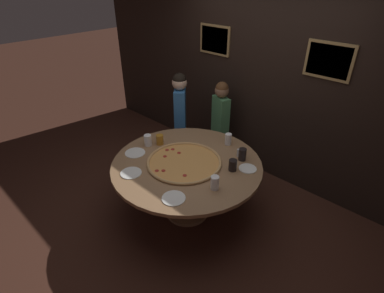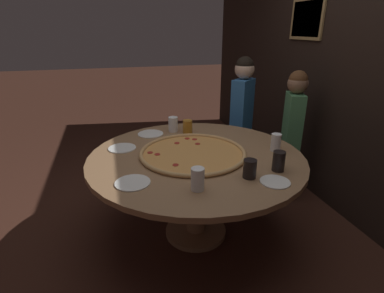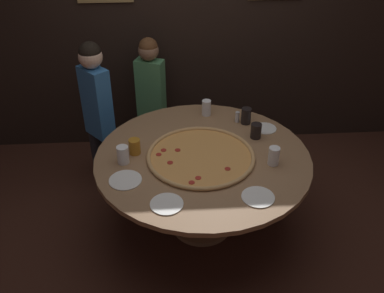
# 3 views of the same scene
# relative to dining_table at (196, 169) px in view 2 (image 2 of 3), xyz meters

# --- Properties ---
(ground_plane) EXTENTS (24.00, 24.00, 0.00)m
(ground_plane) POSITION_rel_dining_table_xyz_m (0.00, 0.00, -0.62)
(ground_plane) COLOR #422319
(back_wall) EXTENTS (6.40, 0.08, 2.60)m
(back_wall) POSITION_rel_dining_table_xyz_m (0.00, 1.44, 0.68)
(back_wall) COLOR black
(back_wall) RESTS_ON ground_plane
(dining_table) EXTENTS (1.68, 1.68, 0.74)m
(dining_table) POSITION_rel_dining_table_xyz_m (0.00, 0.00, 0.00)
(dining_table) COLOR #936B47
(dining_table) RESTS_ON ground_plane
(giant_pizza) EXTENTS (0.84, 0.84, 0.03)m
(giant_pizza) POSITION_rel_dining_table_xyz_m (-0.02, -0.02, 0.13)
(giant_pizza) COLOR #E0994C
(giant_pizza) RESTS_ON dining_table
(drink_cup_near_right) EXTENTS (0.09, 0.09, 0.14)m
(drink_cup_near_right) POSITION_rel_dining_table_xyz_m (-0.61, -0.05, 0.19)
(drink_cup_near_right) COLOR white
(drink_cup_near_right) RESTS_ON dining_table
(drink_cup_far_right) EXTENTS (0.08, 0.08, 0.14)m
(drink_cup_far_right) POSITION_rel_dining_table_xyz_m (0.09, 0.64, 0.19)
(drink_cup_far_right) COLOR white
(drink_cup_far_right) RESTS_ON dining_table
(drink_cup_far_left) EXTENTS (0.09, 0.09, 0.13)m
(drink_cup_far_left) POSITION_rel_dining_table_xyz_m (0.46, 0.23, 0.18)
(drink_cup_far_left) COLOR black
(drink_cup_far_left) RESTS_ON dining_table
(drink_cup_centre_back) EXTENTS (0.08, 0.08, 0.14)m
(drink_cup_centre_back) POSITION_rel_dining_table_xyz_m (0.52, -0.14, 0.19)
(drink_cup_centre_back) COLOR white
(drink_cup_centre_back) RESTS_ON dining_table
(drink_cup_near_left) EXTENTS (0.09, 0.09, 0.12)m
(drink_cup_near_left) POSITION_rel_dining_table_xyz_m (-0.53, 0.07, 0.18)
(drink_cup_near_left) COLOR #BC7A23
(drink_cup_near_left) RESTS_ON dining_table
(drink_cup_front_edge) EXTENTS (0.09, 0.09, 0.14)m
(drink_cup_front_edge) POSITION_rel_dining_table_xyz_m (0.42, 0.47, 0.19)
(drink_cup_front_edge) COLOR black
(drink_cup_front_edge) RESTS_ON dining_table
(white_plate_left_side) EXTENTS (0.23, 0.23, 0.01)m
(white_plate_left_side) POSITION_rel_dining_table_xyz_m (0.33, -0.52, 0.12)
(white_plate_left_side) COLOR white
(white_plate_left_side) RESTS_ON dining_table
(white_plate_far_back) EXTENTS (0.24, 0.24, 0.01)m
(white_plate_far_back) POSITION_rel_dining_table_xyz_m (-0.58, -0.28, 0.12)
(white_plate_far_back) COLOR white
(white_plate_far_back) RESTS_ON dining_table
(white_plate_right_side) EXTENTS (0.23, 0.23, 0.01)m
(white_plate_right_side) POSITION_rel_dining_table_xyz_m (-0.29, -0.55, 0.12)
(white_plate_right_side) COLOR white
(white_plate_right_side) RESTS_ON dining_table
(white_plate_near_front) EXTENTS (0.19, 0.19, 0.01)m
(white_plate_near_front) POSITION_rel_dining_table_xyz_m (0.57, 0.37, 0.12)
(white_plate_near_front) COLOR white
(white_plate_near_front) RESTS_ON dining_table
(condiment_shaker) EXTENTS (0.04, 0.04, 0.10)m
(condiment_shaker) POSITION_rel_dining_table_xyz_m (0.35, 0.50, 0.17)
(condiment_shaker) COLOR silver
(condiment_shaker) RESTS_ON dining_table
(diner_side_right) EXTENTS (0.34, 0.23, 1.30)m
(diner_side_right) POSITION_rel_dining_table_xyz_m (-0.42, 1.13, 0.12)
(diner_side_right) COLOR #232328
(diner_side_right) RESTS_ON ground_plane
(diner_far_left) EXTENTS (0.32, 0.34, 1.39)m
(diner_far_left) POSITION_rel_dining_table_xyz_m (-0.90, 0.79, 0.17)
(diner_far_left) COLOR #232328
(diner_far_left) RESTS_ON ground_plane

